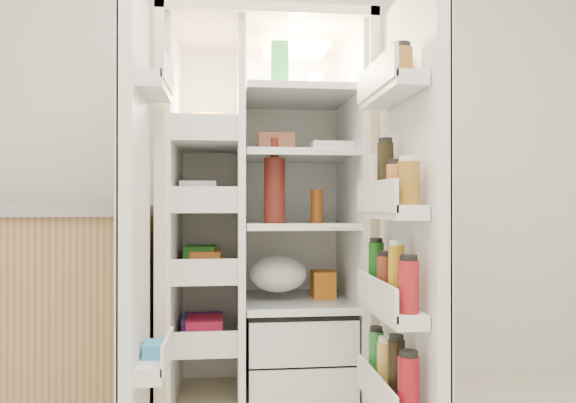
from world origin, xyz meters
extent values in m
cube|color=silver|center=(0.00, 2.00, 1.35)|extent=(4.00, 0.02, 2.70)
cube|color=beige|center=(0.01, 1.93, 0.90)|extent=(0.92, 0.04, 1.80)
cube|color=beige|center=(-0.43, 1.60, 0.90)|extent=(0.04, 0.70, 1.80)
cube|color=beige|center=(0.45, 1.60, 0.90)|extent=(0.04, 0.70, 1.80)
cube|color=beige|center=(0.01, 1.60, 1.78)|extent=(0.92, 0.70, 0.04)
cube|color=white|center=(0.01, 1.90, 0.92)|extent=(0.84, 0.02, 1.68)
cube|color=white|center=(-0.40, 1.60, 0.92)|extent=(0.02, 0.62, 1.68)
cube|color=white|center=(0.42, 1.60, 0.92)|extent=(0.02, 0.62, 1.68)
cube|color=white|center=(-0.10, 1.60, 0.92)|extent=(0.03, 0.62, 1.68)
cube|color=silver|center=(0.16, 1.58, 0.18)|extent=(0.47, 0.52, 0.19)
cube|color=silver|center=(0.16, 1.58, 0.39)|extent=(0.47, 0.52, 0.19)
cube|color=#FFD18C|center=(0.16, 1.65, 1.72)|extent=(0.30, 0.30, 0.02)
cube|color=silver|center=(-0.26, 1.60, 0.35)|extent=(0.28, 0.58, 0.02)
cube|color=silver|center=(-0.26, 1.60, 0.65)|extent=(0.28, 0.58, 0.02)
cube|color=silver|center=(-0.26, 1.60, 0.95)|extent=(0.28, 0.58, 0.02)
cube|color=silver|center=(-0.26, 1.60, 1.25)|extent=(0.28, 0.58, 0.02)
cube|color=silver|center=(0.16, 1.60, 0.52)|extent=(0.49, 0.58, 0.01)
cube|color=silver|center=(0.16, 1.60, 0.88)|extent=(0.49, 0.58, 0.01)
cube|color=silver|center=(0.16, 1.60, 1.20)|extent=(0.49, 0.58, 0.02)
cube|color=silver|center=(0.16, 1.60, 1.48)|extent=(0.49, 0.58, 0.02)
cube|color=#CB1C47|center=(-0.26, 1.60, 0.41)|extent=(0.16, 0.20, 0.10)
cube|color=#217B23|center=(-0.26, 1.60, 0.72)|extent=(0.14, 0.18, 0.12)
cube|color=white|center=(-0.26, 1.60, 0.99)|extent=(0.20, 0.22, 0.07)
cube|color=orange|center=(-0.26, 1.60, 1.33)|extent=(0.15, 0.16, 0.14)
cube|color=#593AAF|center=(-0.26, 1.60, 0.40)|extent=(0.18, 0.20, 0.09)
cube|color=#BF6021|center=(-0.26, 1.60, 0.71)|extent=(0.14, 0.18, 0.10)
cube|color=white|center=(-0.26, 1.60, 1.02)|extent=(0.16, 0.16, 0.12)
sphere|color=orange|center=(0.04, 1.50, 0.12)|extent=(0.07, 0.07, 0.07)
sphere|color=orange|center=(0.13, 1.54, 0.12)|extent=(0.07, 0.07, 0.07)
sphere|color=orange|center=(0.23, 1.50, 0.12)|extent=(0.07, 0.07, 0.07)
sphere|color=orange|center=(0.09, 1.64, 0.12)|extent=(0.07, 0.07, 0.07)
sphere|color=orange|center=(0.19, 1.62, 0.12)|extent=(0.07, 0.07, 0.07)
ellipsoid|color=#426E24|center=(0.16, 1.60, 0.40)|extent=(0.26, 0.24, 0.11)
cylinder|color=#4C1510|center=(0.04, 1.45, 1.03)|extent=(0.09, 0.09, 0.29)
cylinder|color=#72330C|center=(0.24, 1.51, 0.96)|extent=(0.05, 0.05, 0.15)
cube|color=#217943|center=(0.07, 1.50, 1.60)|extent=(0.08, 0.08, 0.22)
cylinder|color=white|center=(0.27, 1.60, 1.54)|extent=(0.12, 0.12, 0.10)
cylinder|color=olive|center=(0.22, 1.70, 1.53)|extent=(0.07, 0.07, 0.09)
cube|color=white|center=(0.33, 1.51, 1.24)|extent=(0.22, 0.09, 0.06)
cube|color=#AA6244|center=(0.06, 1.61, 1.26)|extent=(0.17, 0.09, 0.10)
ellipsoid|color=silver|center=(0.07, 1.59, 0.61)|extent=(0.27, 0.24, 0.17)
cube|color=#CE6615|center=(0.29, 1.64, 0.59)|extent=(0.11, 0.13, 0.13)
cube|color=white|center=(-0.49, 1.05, 0.90)|extent=(0.05, 0.40, 1.72)
cube|color=beige|center=(-0.52, 1.05, 0.90)|extent=(0.01, 0.40, 1.72)
cube|color=white|center=(-0.42, 1.05, 0.40)|extent=(0.09, 0.32, 0.06)
cube|color=white|center=(-0.42, 1.05, 1.40)|extent=(0.09, 0.32, 0.06)
cube|color=#338CCC|center=(-0.42, 1.05, 0.43)|extent=(0.07, 0.12, 0.10)
cube|color=white|center=(0.51, 0.96, 0.90)|extent=(0.05, 0.58, 1.72)
cube|color=beige|center=(0.53, 0.96, 0.90)|extent=(0.01, 0.58, 1.72)
cube|color=white|center=(0.42, 0.96, 0.26)|extent=(0.11, 0.50, 0.05)
cube|color=white|center=(0.42, 0.96, 0.60)|extent=(0.11, 0.50, 0.05)
cube|color=white|center=(0.42, 0.96, 0.95)|extent=(0.11, 0.50, 0.05)
cube|color=white|center=(0.42, 0.96, 1.38)|extent=(0.11, 0.50, 0.05)
cylinder|color=maroon|center=(0.42, 0.76, 0.39)|extent=(0.07, 0.07, 0.20)
cylinder|color=black|center=(0.42, 0.89, 0.40)|extent=(0.06, 0.06, 0.22)
cylinder|color=gold|center=(0.42, 1.02, 0.38)|extent=(0.06, 0.06, 0.18)
cylinder|color=#27762E|center=(0.42, 1.15, 0.38)|extent=(0.06, 0.06, 0.19)
cylinder|color=maroon|center=(0.42, 0.76, 0.71)|extent=(0.07, 0.07, 0.17)
cylinder|color=#B88215|center=(0.42, 0.89, 0.73)|extent=(0.06, 0.06, 0.21)
cylinder|color=maroon|center=(0.42, 1.02, 0.70)|extent=(0.07, 0.07, 0.16)
cylinder|color=#125112|center=(0.42, 1.15, 0.72)|extent=(0.06, 0.06, 0.20)
cylinder|color=#8B5F1E|center=(0.42, 0.76, 1.04)|extent=(0.07, 0.07, 0.14)
cylinder|color=#C96233|center=(0.42, 0.89, 1.04)|extent=(0.07, 0.07, 0.14)
cylinder|color=black|center=(0.42, 1.02, 1.09)|extent=(0.06, 0.06, 0.23)
cylinder|color=beige|center=(0.42, 1.15, 1.06)|extent=(0.06, 0.06, 0.18)
cylinder|color=brown|center=(0.42, 0.84, 1.45)|extent=(0.08, 0.08, 0.10)
cylinder|color=olive|center=(0.42, 1.06, 1.45)|extent=(0.08, 0.08, 0.10)
camera|label=1|loc=(-0.16, -0.95, 0.98)|focal=34.00mm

